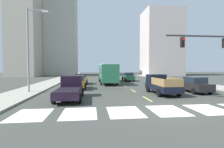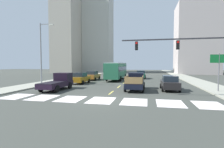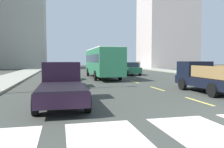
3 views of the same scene
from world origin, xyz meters
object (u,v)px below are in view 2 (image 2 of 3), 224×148
object	(u,v)px
pickup_dark	(58,82)
sedan_far	(141,75)
city_bus	(117,70)
traffic_signal_gantry	(191,52)
streetlight_left	(42,51)
pickup_stakebed	(135,82)
sedan_near_right	(80,78)
direction_sign_green	(219,64)
sedan_near_left	(93,76)
sedan_mid	(170,83)

from	to	relation	value
pickup_dark	sedan_far	distance (m)	20.17
city_bus	sedan_far	bearing A→B (deg)	40.25
traffic_signal_gantry	city_bus	bearing A→B (deg)	122.11
traffic_signal_gantry	streetlight_left	distance (m)	19.87
pickup_stakebed	city_bus	world-z (taller)	city_bus
sedan_near_right	direction_sign_green	world-z (taller)	direction_sign_green
sedan_far	direction_sign_green	world-z (taller)	direction_sign_green
city_bus	sedan_near_right	distance (m)	8.66
pickup_dark	streetlight_left	bearing A→B (deg)	141.59
sedan_near_left	traffic_signal_gantry	size ratio (longest dim) A/B	0.46
sedan_far	traffic_signal_gantry	world-z (taller)	traffic_signal_gantry
sedan_near_left	traffic_signal_gantry	xyz separation A→B (m)	(14.31, -14.51, 3.37)
streetlight_left	sedan_near_right	bearing A→B (deg)	31.70
city_bus	sedan_far	xyz separation A→B (m)	(4.53, 3.99, -1.09)
city_bus	streetlight_left	bearing A→B (deg)	-133.04
sedan_mid	sedan_near_left	bearing A→B (deg)	142.73
streetlight_left	direction_sign_green	bearing A→B (deg)	-5.47
pickup_stakebed	direction_sign_green	xyz separation A→B (m)	(8.88, -0.36, 2.10)
traffic_signal_gantry	sedan_near_left	bearing A→B (deg)	134.60
pickup_stakebed	city_bus	xyz separation A→B (m)	(-4.53, 12.08, 1.02)
sedan_near_left	sedan_mid	size ratio (longest dim) A/B	1.00
city_bus	sedan_mid	xyz separation A→B (m)	(8.51, -11.84, -1.09)
sedan_mid	direction_sign_green	size ratio (longest dim) A/B	1.05
pickup_stakebed	sedan_far	world-z (taller)	pickup_stakebed
direction_sign_green	traffic_signal_gantry	bearing A→B (deg)	-136.99
direction_sign_green	pickup_dark	bearing A→B (deg)	-175.00
sedan_near_right	streetlight_left	distance (m)	6.94
sedan_near_left	streetlight_left	distance (m)	11.02
sedan_near_left	streetlight_left	bearing A→B (deg)	-115.96
sedan_mid	traffic_signal_gantry	xyz separation A→B (m)	(1.36, -3.90, 3.37)
pickup_stakebed	sedan_far	size ratio (longest dim) A/B	1.18
sedan_mid	city_bus	bearing A→B (deg)	127.77
sedan_near_left	traffic_signal_gantry	world-z (taller)	traffic_signal_gantry
sedan_far	sedan_near_right	distance (m)	14.46
sedan_far	traffic_signal_gantry	bearing A→B (deg)	-76.69
sedan_near_right	direction_sign_green	size ratio (longest dim) A/B	1.05
pickup_dark	city_bus	bearing A→B (deg)	72.32
city_bus	sedan_near_right	bearing A→B (deg)	-122.45
sedan_near_left	streetlight_left	size ratio (longest dim) A/B	0.49
sedan_far	direction_sign_green	distance (m)	18.81
pickup_stakebed	sedan_mid	world-z (taller)	pickup_stakebed
sedan_near_right	streetlight_left	size ratio (longest dim) A/B	0.49
sedan_mid	traffic_signal_gantry	bearing A→B (deg)	-68.67
traffic_signal_gantry	direction_sign_green	bearing A→B (deg)	43.01
city_bus	streetlight_left	world-z (taller)	streetlight_left
sedan_near_right	pickup_dark	bearing A→B (deg)	-90.38
pickup_dark	city_bus	size ratio (longest dim) A/B	0.48
pickup_stakebed	sedan_mid	distance (m)	3.99
sedan_near_left	direction_sign_green	size ratio (longest dim) A/B	1.05
pickup_stakebed	streetlight_left	distance (m)	14.44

